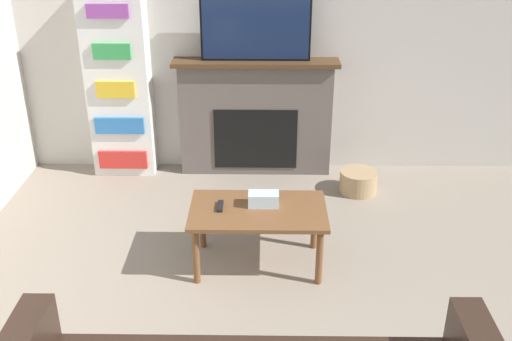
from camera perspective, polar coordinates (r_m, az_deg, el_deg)
The scene contains 8 objects.
wall_back at distance 5.65m, azimuth 0.52°, elevation 13.15°, with size 5.53×0.06×2.70m.
fireplace at distance 5.74m, azimuth -0.03°, elevation 5.14°, with size 1.54×0.28×1.12m.
tv at distance 5.48m, azimuth -0.03°, elevation 13.41°, with size 0.99×0.03×0.59m.
coffee_table at distance 4.32m, azimuth 0.20°, elevation -4.40°, with size 0.98×0.59×0.47m.
tissue_box at distance 4.32m, azimuth 0.72°, elevation -2.75°, with size 0.22×0.12×0.10m.
remote_control at distance 4.32m, azimuth -3.43°, elevation -3.41°, with size 0.04×0.15×0.02m.
bookshelf at distance 5.78m, azimuth -12.91°, elevation 7.91°, with size 0.58×0.29×1.76m.
storage_basket at distance 5.58m, azimuth 9.71°, elevation -1.05°, with size 0.34×0.34×0.20m.
Camera 1 is at (0.03, -1.30, 2.57)m, focal length 42.00 mm.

